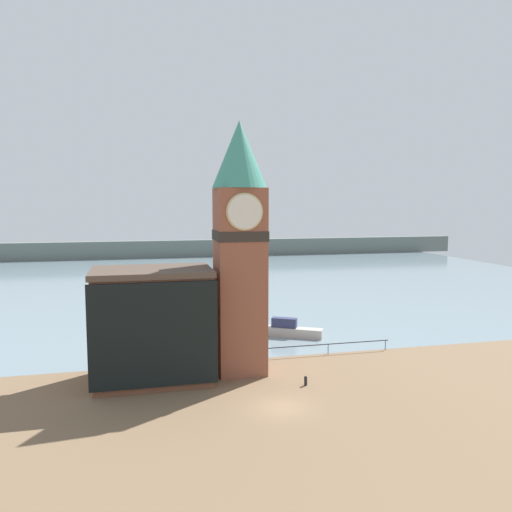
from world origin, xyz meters
TOP-DOWN VIEW (x-y plane):
  - ground_plane at (0.00, 0.00)m, footprint 160.00×160.00m
  - water at (0.00, 72.22)m, footprint 160.00×120.00m
  - far_shoreline at (0.00, 112.22)m, footprint 180.00×3.00m
  - pier_railing at (8.52, 11.97)m, footprint 13.62×0.08m
  - clock_tower at (-1.43, 8.89)m, footprint 4.95×4.95m
  - pier_building at (-9.33, 8.43)m, footprint 10.41×7.22m
  - boat_near at (6.93, 19.47)m, footprint 6.51×4.44m
  - mooring_bollard_near at (3.30, 3.95)m, footprint 0.27×0.27m

SIDE VIEW (x-z plane):
  - water at x=0.00m, z-range 0.00..0.00m
  - ground_plane at x=0.00m, z-range 0.00..0.00m
  - mooring_bollard_near at x=3.30m, z-range 0.04..0.87m
  - boat_near at x=6.93m, z-range -0.29..1.88m
  - pier_railing at x=8.52m, z-range 0.43..1.52m
  - far_shoreline at x=0.00m, z-range 0.00..5.00m
  - pier_building at x=-9.33m, z-range 0.02..9.94m
  - clock_tower at x=-1.43m, z-range 0.70..23.62m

